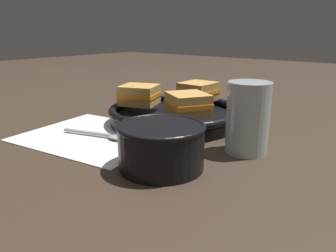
% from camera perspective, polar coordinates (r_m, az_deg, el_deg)
% --- Properties ---
extents(ground_plane, '(4.00, 4.00, 0.00)m').
position_cam_1_polar(ground_plane, '(0.63, -7.78, -3.68)').
color(ground_plane, '#382B21').
extents(napkin, '(0.32, 0.28, 0.00)m').
position_cam_1_polar(napkin, '(0.70, -12.41, -1.56)').
color(napkin, white).
rests_on(napkin, ground_plane).
extents(soup_bowl, '(0.14, 0.14, 0.07)m').
position_cam_1_polar(soup_bowl, '(0.52, -1.20, -3.03)').
color(soup_bowl, black).
rests_on(soup_bowl, ground_plane).
extents(spoon, '(0.16, 0.07, 0.01)m').
position_cam_1_polar(spoon, '(0.67, -9.96, -1.76)').
color(spoon, '#9E9EA3').
rests_on(spoon, napkin).
extents(skillet, '(0.31, 0.31, 0.04)m').
position_cam_1_polar(skillet, '(0.78, 1.20, 2.01)').
color(skillet, black).
rests_on(skillet, ground_plane).
extents(sandwich_near_left, '(0.11, 0.10, 0.05)m').
position_cam_1_polar(sandwich_near_left, '(0.79, -5.01, 5.43)').
color(sandwich_near_left, '#C18E47').
rests_on(sandwich_near_left, skillet).
extents(sandwich_near_right, '(0.11, 0.11, 0.05)m').
position_cam_1_polar(sandwich_near_right, '(0.69, 3.50, 3.81)').
color(sandwich_near_right, '#C18E47').
rests_on(sandwich_near_right, skillet).
extents(sandwich_far_left, '(0.08, 0.09, 0.05)m').
position_cam_1_polar(sandwich_far_left, '(0.83, 5.24, 6.01)').
color(sandwich_far_left, '#C18E47').
rests_on(sandwich_far_left, skillet).
extents(drinking_glass, '(0.08, 0.08, 0.13)m').
position_cam_1_polar(drinking_glass, '(0.60, 13.74, 1.38)').
color(drinking_glass, silver).
rests_on(drinking_glass, ground_plane).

